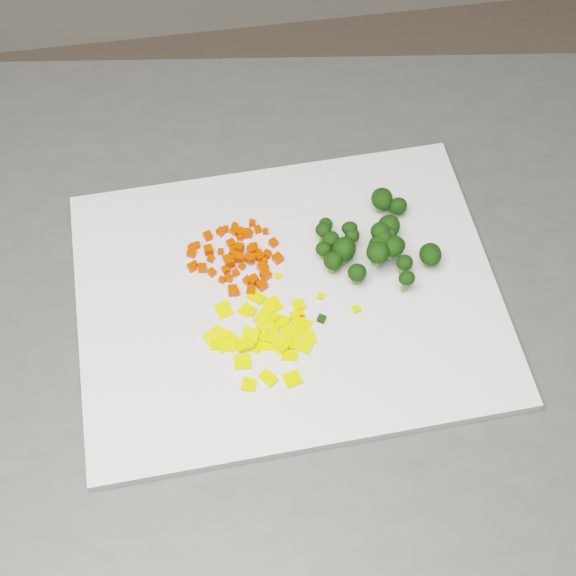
{
  "coord_description": "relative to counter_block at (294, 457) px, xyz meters",
  "views": [
    {
      "loc": [
        -0.4,
        0.12,
        1.6
      ],
      "look_at": [
        -0.34,
        0.54,
        0.92
      ],
      "focal_mm": 50.0,
      "sensor_mm": 36.0,
      "label": 1
    }
  ],
  "objects": [
    {
      "name": "carrot_cube_2",
      "position": [
        -0.04,
        0.01,
        0.47
      ],
      "size": [
        0.01,
        0.01,
        0.01
      ],
      "primitive_type": "cube",
      "rotation": [
        0.0,
        0.0,
        1.32
      ],
      "color": "red",
      "rests_on": "carrot_pile"
    },
    {
      "name": "carrot_cube_12",
      "position": [
        -0.06,
        0.05,
        0.47
      ],
      "size": [
        0.01,
        0.01,
        0.01
      ],
      "primitive_type": "cube",
      "rotation": [
        0.0,
        0.0,
        0.04
      ],
      "color": "red",
      "rests_on": "carrot_pile"
    },
    {
      "name": "broccoli_floret_7",
      "position": [
        0.04,
        0.06,
        0.48
      ],
      "size": [
        0.02,
        0.02,
        0.03
      ],
      "primitive_type": null,
      "color": "black",
      "rests_on": "broccoli_pile"
    },
    {
      "name": "carrot_cube_39",
      "position": [
        -0.1,
        0.05,
        0.46
      ],
      "size": [
        0.01,
        0.01,
        0.01
      ],
      "primitive_type": "cube",
      "rotation": [
        0.0,
        0.0,
        2.0
      ],
      "color": "red",
      "rests_on": "carrot_pile"
    },
    {
      "name": "carrot_cube_22",
      "position": [
        -0.02,
        0.09,
        0.46
      ],
      "size": [
        0.01,
        0.01,
        0.01
      ],
      "primitive_type": "cube",
      "rotation": [
        0.0,
        0.0,
        3.07
      ],
      "color": "red",
      "rests_on": "carrot_pile"
    },
    {
      "name": "broccoli_floret_11",
      "position": [
        0.14,
        0.02,
        0.47
      ],
      "size": [
        0.03,
        0.03,
        0.03
      ],
      "primitive_type": null,
      "color": "black",
      "rests_on": "broccoli_pile"
    },
    {
      "name": "carrot_cube_25",
      "position": [
        -0.06,
        0.09,
        0.46
      ],
      "size": [
        0.01,
        0.01,
        0.01
      ],
      "primitive_type": "cube",
      "rotation": [
        0.0,
        0.0,
        2.99
      ],
      "color": "red",
      "rests_on": "carrot_pile"
    },
    {
      "name": "carrot_cube_48",
      "position": [
        -0.07,
        0.03,
        0.46
      ],
      "size": [
        0.01,
        0.01,
        0.01
      ],
      "primitive_type": "cube",
      "rotation": [
        0.0,
        0.0,
        1.1
      ],
      "color": "red",
      "rests_on": "carrot_pile"
    },
    {
      "name": "pepper_chunk_27",
      "position": [
        -0.0,
        -0.03,
        0.46
      ],
      "size": [
        0.01,
        0.01,
        0.0
      ],
      "primitive_type": "cube",
      "rotation": [
        -0.07,
        -0.02,
        1.32
      ],
      "color": "#FDE80D",
      "rests_on": "pepper_pile"
    },
    {
      "name": "broccoli_floret_1",
      "position": [
        0.06,
        0.06,
        0.48
      ],
      "size": [
        0.02,
        0.02,
        0.03
      ],
      "primitive_type": null,
      "color": "black",
      "rests_on": "broccoli_pile"
    },
    {
      "name": "carrot_cube_23",
      "position": [
        -0.09,
        0.08,
        0.46
      ],
      "size": [
        0.01,
        0.01,
        0.01
      ],
      "primitive_type": "cube",
      "rotation": [
        0.0,
        0.0,
        3.12
      ],
      "color": "red",
      "rests_on": "carrot_pile"
    },
    {
      "name": "pepper_chunk_13",
      "position": [
        -0.06,
        -0.06,
        0.46
      ],
      "size": [
        0.02,
        0.02,
        0.01
      ],
      "primitive_type": "cube",
      "rotation": [
        -0.03,
        -0.02,
        1.49
      ],
      "color": "#FDE80D",
      "rests_on": "pepper_pile"
    },
    {
      "name": "broccoli_floret_19",
      "position": [
        0.11,
        0.03,
        0.49
      ],
      "size": [
        0.02,
        0.02,
        0.02
      ],
      "primitive_type": null,
      "color": "black",
      "rests_on": "broccoli_pile"
    },
    {
      "name": "pepper_chunk_22",
      "position": [
        -0.09,
        -0.03,
        0.46
      ],
      "size": [
        0.02,
        0.02,
        0.01
      ],
      "primitive_type": "cube",
      "rotation": [
        0.13,
        -0.06,
        0.48
      ],
      "color": "#FDE80D",
      "rests_on": "pepper_pile"
    },
    {
      "name": "pepper_chunk_6",
      "position": [
        -0.08,
        -0.04,
        0.46
      ],
      "size": [
        0.02,
        0.02,
        0.01
      ],
      "primitive_type": "cube",
      "rotation": [
        0.07,
        0.06,
        0.23
      ],
      "color": "#FDE80D",
      "rests_on": "pepper_pile"
    },
    {
      "name": "pepper_chunk_25",
      "position": [
        -0.04,
        -0.04,
        0.47
      ],
      "size": [
        0.02,
        0.02,
        0.0
      ],
      "primitive_type": "cube",
      "rotation": [
        0.11,
        0.03,
        1.22
      ],
      "color": "#FDE80D",
      "rests_on": "pepper_pile"
    },
    {
      "name": "pepper_chunk_12",
      "position": [
        0.0,
        -0.01,
        0.46
      ],
      "size": [
        0.01,
        0.01,
        0.01
      ],
      "primitive_type": "cube",
      "rotation": [
        0.03,
        0.05,
        0.16
      ],
      "color": "#FDE80D",
      "rests_on": "pepper_pile"
    },
    {
      "name": "pepper_chunk_3",
      "position": [
        -0.06,
        -0.09,
        0.46
      ],
      "size": [
        0.02,
        0.02,
        0.01
      ],
      "primitive_type": "cube",
      "rotation": [
        0.13,
        0.08,
        1.22
      ],
      "color": "#FDE80D",
      "rests_on": "pepper_pile"
    },
    {
      "name": "pepper_chunk_23",
      "position": [
        -0.04,
        -0.08,
        0.46
      ],
      "size": [
        0.02,
        0.02,
        0.01
      ],
      "primitive_type": "cube",
      "rotation": [
        -0.05,
        0.13,
        2.22
      ],
      "color": "#FDE80D",
      "rests_on": "pepper_pile"
    },
    {
      "name": "carrot_cube_21",
      "position": [
        -0.09,
        0.05,
        0.47
      ],
      "size": [
        0.01,
        0.01,
        0.01
      ],
      "primitive_type": "cube",
      "rotation": [
        0.0,
        0.0,
        1.41
      ],
      "color": "red",
      "rests_on": "carrot_pile"
    },
    {
      "name": "carrot_cube_50",
      "position": [
        -0.05,
        0.08,
        0.46
      ],
      "size": [
        0.01,
        0.01,
        0.01
      ],
      "primitive_type": "cube",
      "rotation": [
        0.0,
        0.0,
        1.11
      ],
      "color": "red",
      "rests_on": "carrot_pile"
    },
    {
      "name": "pepper_chunk_31",
      "position": [
        -0.04,
        0.01,
        0.46
      ],
      "size": [
        0.02,
        0.02,
        0.01
      ],
      "primitive_type": "cube",
      "rotation": [
        0.01,
        0.07,
        2.42
      ],
      "color": "#FDE80D",
      "rests_on": "pepper_pile"
    },
    {
      "name": "stray_bit_1",
      "position": [
        0.02,
        -0.03,
        0.46
      ],
      "size": [
        0.01,
        0.01,
        0.01
      ],
      "primitive_type": "cube",
      "rotation": [
        0.0,
        0.0,
        1.0
      ],
      "color": "black",
      "rests_on": "cutting_board"
    },
    {
      "name": "carrot_cube_42",
      "position": [
        -0.03,
        0.04,
        0.47
      ],
      "size": [
        0.01,
        0.01,
        0.01
      ],
      "primitive_type": "cube",
      "rotation": [
        0.0,
        0.0,
        0.53
      ],
      "color": "red",
      "rests_on": "carrot_pile"
    },
    {
      "name": "broccoli_floret_8",
      "position": [
        0.04,
        0.03,
        0.48
      ],
      "size": [
        0.03,
        0.03,
        0.03
      ],
      "primitive_type": null,
      "color": "black",
      "rests_on": "broccoli_pile"
    },
    {
      "name": "broccoli_floret_3",
      "position": [
        0.11,
        -0.01,
        0.48
      ],
      "size": [
        0.02,
        0.02,
        0.03
      ],
      "primitive_type": null,
      "color": "black",
      "rests_on": "broccoli_pile"
    },
    {
      "name": "broccoli_floret_22",
      "position": [
        0.09,
        0.04,
        0.49
      ],
      "size": [
        0.02,
        0.02,
        0.03
      ],
      "primitive_type": null,
      "color": "black",
      "rests_on": "broccoli_pile"
    },
    {
      "name": "broccoli_pile",
      "position": [
        0.09,
        0.04,
        0.49
      ],
      "size": [
        0.11,
        0.11,
        0.05
      ],
      "primitive_type": null,
      "color": "black",
      "rests_on": "cutting_board"
    },
    {
      "name": "carrot_cube_46",
      "position": [
        -0.01,
        0.05,
        0.46
      ],
      "size": [
        0.01,
        0.01,
        0.01
      ],
      "primitive_type": "cube",
      "rotation": [
        0.0,
        0.0,
        0.23
      ],
      "color": "red",
      "rests_on": "carrot_pile"
    },
    {
      "name": "carrot_cube_6",
      "position": [
        -0.07,
        0.03,
        0.46
      ],
      "size": [
        0.01,
        0.01,
        0.01
      ],
      "primitive_type": "cube",
      "rotation": [
        0.0,
        0.0,
        2.49
      ],
      "color": "red",
      "rests_on": "carrot_pile"
    },
    {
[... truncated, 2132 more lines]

